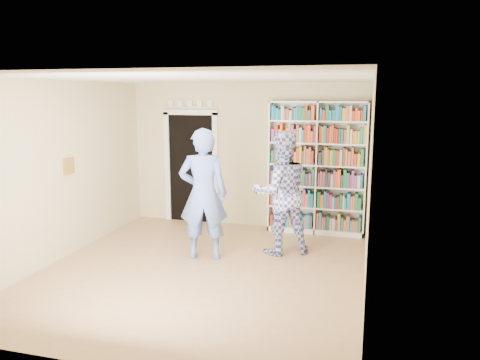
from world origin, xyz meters
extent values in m
plane|color=#A87551|center=(0.00, 0.00, 0.00)|extent=(5.00, 5.00, 0.00)
plane|color=white|center=(0.00, 0.00, 2.70)|extent=(5.00, 5.00, 0.00)
plane|color=beige|center=(0.00, 2.50, 1.35)|extent=(4.50, 0.00, 4.50)
plane|color=beige|center=(-2.25, 0.00, 1.35)|extent=(0.00, 5.00, 5.00)
plane|color=beige|center=(2.25, 0.00, 1.35)|extent=(0.00, 5.00, 5.00)
cube|color=white|center=(1.35, 2.34, 1.19)|extent=(1.73, 0.32, 2.37)
cube|color=white|center=(1.35, 2.34, 1.19)|extent=(0.03, 0.32, 2.37)
cube|color=black|center=(-1.10, 2.48, 1.05)|extent=(0.90, 0.03, 2.10)
cube|color=white|center=(-1.60, 2.47, 1.05)|extent=(0.10, 0.06, 2.20)
cube|color=white|center=(-0.60, 2.47, 1.05)|extent=(0.10, 0.06, 2.20)
cube|color=white|center=(-1.10, 2.47, 2.15)|extent=(1.10, 0.06, 0.10)
cube|color=white|center=(-1.10, 2.46, 2.25)|extent=(1.10, 0.08, 0.02)
cube|color=brown|center=(-2.23, 0.20, 1.40)|extent=(0.03, 0.25, 0.25)
imported|color=#6585E1|center=(-0.15, 0.53, 1.00)|extent=(0.84, 0.66, 2.01)
imported|color=#333B9C|center=(0.94, 1.09, 0.97)|extent=(1.17, 1.09, 1.94)
cube|color=white|center=(1.04, 0.88, 1.04)|extent=(0.21, 0.08, 0.31)
camera|label=1|loc=(2.22, -5.97, 2.50)|focal=35.00mm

